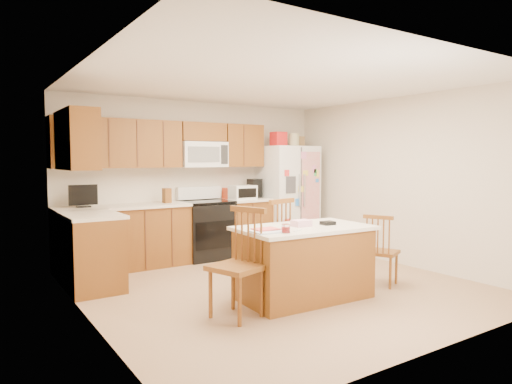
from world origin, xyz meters
TOP-DOWN VIEW (x-y plane):
  - ground at (0.00, 0.00)m, footprint 4.50×4.50m
  - room_shell at (0.00, 0.00)m, footprint 4.60×4.60m
  - cabinetry at (-0.98, 1.79)m, footprint 3.36×1.56m
  - stove at (0.00, 1.94)m, footprint 0.76×0.65m
  - refrigerator at (1.57, 1.87)m, footprint 0.90×0.79m
  - island at (-0.04, -0.55)m, footprint 1.54×0.94m
  - windsor_chair_left at (-0.98, -0.66)m, footprint 0.57×0.59m
  - windsor_chair_back at (0.00, 0.14)m, footprint 0.57×0.55m
  - windsor_chair_right at (1.10, -0.66)m, footprint 0.49×0.50m

SIDE VIEW (x-z plane):
  - ground at x=0.00m, z-range 0.00..0.00m
  - island at x=-0.04m, z-range -0.04..0.87m
  - windsor_chair_right at x=1.10m, z-range -0.02..0.87m
  - stove at x=0.00m, z-range -0.09..1.04m
  - windsor_chair_back at x=0.00m, z-range -0.03..1.06m
  - windsor_chair_left at x=-0.98m, z-range -0.03..1.06m
  - cabinetry at x=-0.98m, z-range -0.16..1.99m
  - refrigerator at x=1.57m, z-range -0.10..1.94m
  - room_shell at x=0.00m, z-range 0.18..2.70m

